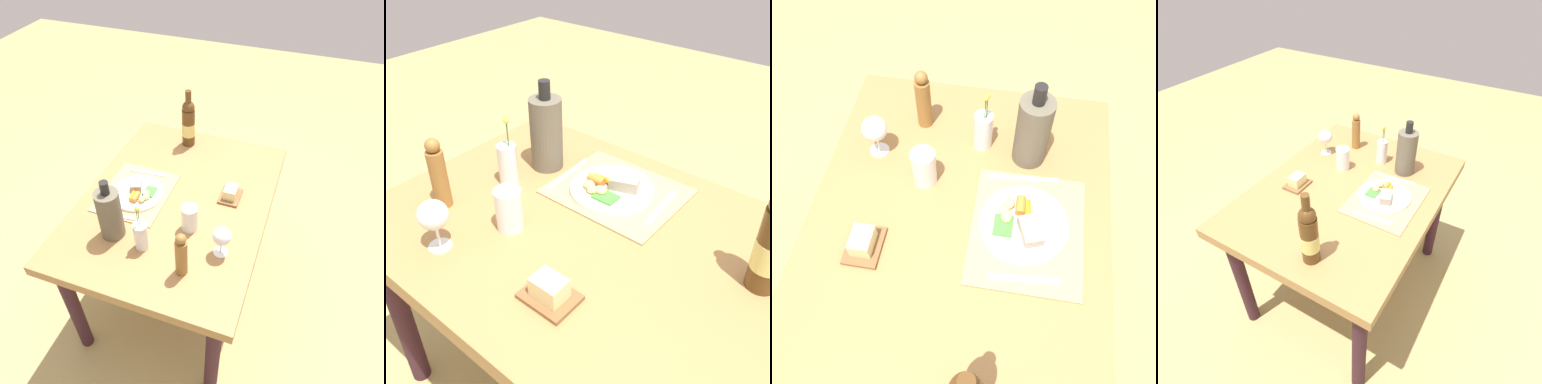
% 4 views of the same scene
% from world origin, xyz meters
% --- Properties ---
extents(ground_plane, '(8.00, 8.00, 0.00)m').
position_xyz_m(ground_plane, '(0.00, 0.00, 0.00)').
color(ground_plane, tan).
extents(dining_table, '(1.19, 0.90, 0.77)m').
position_xyz_m(dining_table, '(0.00, 0.00, 0.67)').
color(dining_table, '#A07543').
rests_on(dining_table, ground_plane).
extents(placemat, '(0.39, 0.33, 0.01)m').
position_xyz_m(placemat, '(0.03, -0.20, 0.77)').
color(placemat, tan).
rests_on(placemat, dining_table).
extents(dinner_plate, '(0.26, 0.26, 0.05)m').
position_xyz_m(dinner_plate, '(0.04, -0.19, 0.79)').
color(dinner_plate, white).
rests_on(dinner_plate, placemat).
extents(fork, '(0.04, 0.19, 0.00)m').
position_xyz_m(fork, '(-0.13, -0.21, 0.78)').
color(fork, silver).
rests_on(fork, placemat).
extents(knife, '(0.03, 0.22, 0.00)m').
position_xyz_m(knife, '(0.21, -0.18, 0.78)').
color(knife, silver).
rests_on(knife, placemat).
extents(butter_dish, '(0.13, 0.10, 0.06)m').
position_xyz_m(butter_dish, '(-0.10, 0.25, 0.80)').
color(butter_dish, brown).
rests_on(butter_dish, dining_table).
extents(pepper_mill, '(0.05, 0.05, 0.22)m').
position_xyz_m(pepper_mill, '(0.39, 0.18, 0.88)').
color(pepper_mill, olive).
rests_on(pepper_mill, dining_table).
extents(flower_vase, '(0.06, 0.06, 0.23)m').
position_xyz_m(flower_vase, '(0.33, -0.03, 0.84)').
color(flower_vase, silver).
rests_on(flower_vase, dining_table).
extents(wine_glass, '(0.08, 0.08, 0.15)m').
position_xyz_m(wine_glass, '(0.25, 0.30, 0.88)').
color(wine_glass, white).
rests_on(wine_glass, dining_table).
extents(water_tumbler, '(0.07, 0.07, 0.13)m').
position_xyz_m(water_tumbler, '(0.16, 0.13, 0.83)').
color(water_tumbler, silver).
rests_on(water_tumbler, dining_table).
extents(cooler_bottle, '(0.11, 0.11, 0.30)m').
position_xyz_m(cooler_bottle, '(0.30, -0.18, 0.90)').
color(cooler_bottle, '#5F5948').
rests_on(cooler_bottle, dining_table).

